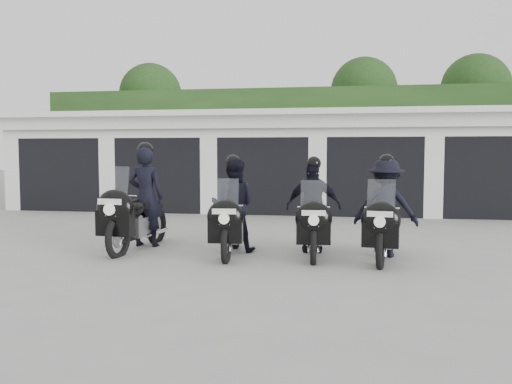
% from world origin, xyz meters
% --- Properties ---
extents(ground, '(80.00, 80.00, 0.00)m').
position_xyz_m(ground, '(0.00, 0.00, 0.00)').
color(ground, '#969691').
rests_on(ground, ground).
extents(garage_block, '(16.40, 6.80, 2.96)m').
position_xyz_m(garage_block, '(-0.00, 8.06, 1.42)').
color(garage_block, white).
rests_on(garage_block, ground).
extents(background_vegetation, '(20.00, 3.90, 5.80)m').
position_xyz_m(background_vegetation, '(0.37, 12.92, 2.77)').
color(background_vegetation, '#1A3613').
rests_on(background_vegetation, ground).
extents(police_bike_a, '(0.80, 2.33, 2.03)m').
position_xyz_m(police_bike_a, '(-1.40, -0.24, 0.80)').
color(police_bike_a, black).
rests_on(police_bike_a, ground).
extents(police_bike_b, '(0.86, 2.06, 1.79)m').
position_xyz_m(police_bike_b, '(0.39, -0.37, 0.75)').
color(police_bike_b, black).
rests_on(police_bike_b, ground).
extents(police_bike_c, '(0.99, 2.02, 1.76)m').
position_xyz_m(police_bike_c, '(1.81, -0.23, 0.75)').
color(police_bike_c, black).
rests_on(police_bike_c, ground).
extents(police_bike_d, '(1.15, 2.07, 1.80)m').
position_xyz_m(police_bike_d, '(3.01, -0.37, 0.77)').
color(police_bike_d, black).
rests_on(police_bike_d, ground).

